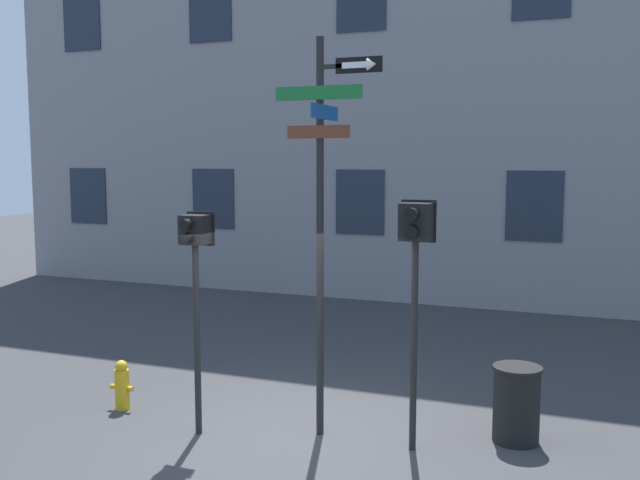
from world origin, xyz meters
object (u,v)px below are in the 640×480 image
(trash_bin, at_px, (516,404))
(fire_hydrant, at_px, (122,385))
(pedestrian_signal_right, at_px, (415,253))
(pedestrian_signal_left, at_px, (195,263))
(street_sign_pole, at_px, (324,203))

(trash_bin, bearing_deg, fire_hydrant, -170.96)
(pedestrian_signal_right, height_order, trash_bin, pedestrian_signal_right)
(fire_hydrant, bearing_deg, pedestrian_signal_left, -14.86)
(pedestrian_signal_left, bearing_deg, pedestrian_signal_right, 10.72)
(street_sign_pole, distance_m, fire_hydrant, 3.84)
(fire_hydrant, distance_m, trash_bin, 5.17)
(pedestrian_signal_left, xyz_separation_m, trash_bin, (3.68, 1.19, -1.67))
(street_sign_pole, distance_m, pedestrian_signal_left, 1.71)
(street_sign_pole, relative_size, pedestrian_signal_left, 1.75)
(street_sign_pole, height_order, pedestrian_signal_right, street_sign_pole)
(trash_bin, bearing_deg, street_sign_pole, -163.72)
(fire_hydrant, bearing_deg, trash_bin, 9.04)
(pedestrian_signal_right, relative_size, fire_hydrant, 4.31)
(street_sign_pole, bearing_deg, pedestrian_signal_left, -159.69)
(pedestrian_signal_right, xyz_separation_m, trash_bin, (1.10, 0.70, -1.85))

